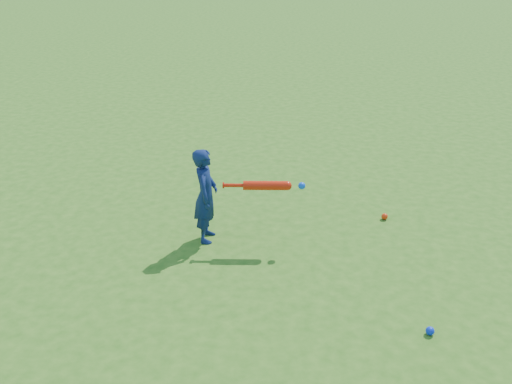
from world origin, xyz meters
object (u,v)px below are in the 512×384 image
ground_ball_blue (430,331)px  bat_swing (269,186)px  ground_ball_red (385,216)px  child (206,196)px

ground_ball_blue → bat_swing: bat_swing is taller
ground_ball_red → ground_ball_blue: size_ratio=1.01×
ground_ball_red → child: bearing=-159.1°
ground_ball_red → bat_swing: (-1.20, -0.67, 0.59)m
bat_swing → ground_ball_red: bearing=21.6°
bat_swing → child: bearing=175.4°
ground_ball_red → ground_ball_blue: 1.94m
child → ground_ball_red: child is taller
ground_ball_red → bat_swing: bat_swing is taller
ground_ball_red → ground_ball_blue: (0.24, -1.93, -0.00)m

